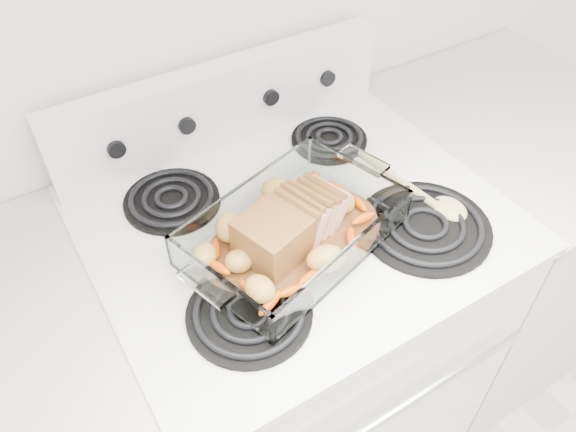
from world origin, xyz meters
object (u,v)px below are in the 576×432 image
counter_right (483,245)px  baking_dish (294,234)px  pork_roast (284,227)px  electric_range (293,343)px

counter_right → baking_dish: (-0.71, -0.06, 0.50)m
counter_right → pork_roast: 0.90m
electric_range → baking_dish: (-0.04, -0.07, 0.48)m
baking_dish → pork_roast: (-0.02, 0.00, 0.03)m
electric_range → pork_roast: bearing=-135.0°
baking_dish → pork_roast: bearing=163.6°
baking_dish → pork_roast: size_ratio=1.72×
counter_right → pork_roast: bearing=-175.0°
counter_right → baking_dish: 0.87m
counter_right → baking_dish: bearing=-174.8°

